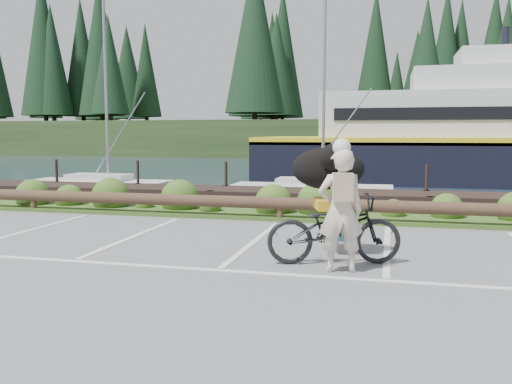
# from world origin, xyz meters

# --- Properties ---
(ground) EXTENTS (72.00, 72.00, 0.00)m
(ground) POSITION_xyz_m (0.00, 0.00, 0.00)
(ground) COLOR #5E5E61
(harbor_backdrop) EXTENTS (170.00, 160.00, 30.00)m
(harbor_backdrop) POSITION_xyz_m (0.39, 78.52, -0.00)
(harbor_backdrop) COLOR #19273C
(harbor_backdrop) RESTS_ON ground
(vegetation_strip) EXTENTS (34.00, 1.60, 0.10)m
(vegetation_strip) POSITION_xyz_m (0.00, 5.30, 0.05)
(vegetation_strip) COLOR #3D5B21
(vegetation_strip) RESTS_ON ground
(log_rail) EXTENTS (32.00, 0.30, 0.60)m
(log_rail) POSITION_xyz_m (0.00, 4.60, 0.00)
(log_rail) COLOR #443021
(log_rail) RESTS_ON ground
(bicycle) EXTENTS (2.36, 1.37, 1.17)m
(bicycle) POSITION_xyz_m (1.74, 0.50, 0.59)
(bicycle) COLOR black
(bicycle) RESTS_ON ground
(cyclist) EXTENTS (0.81, 0.64, 1.94)m
(cyclist) POSITION_xyz_m (1.88, 0.00, 0.97)
(cyclist) COLOR beige
(cyclist) RESTS_ON ground
(dog) EXTENTS (0.97, 1.42, 0.75)m
(dog) POSITION_xyz_m (1.54, 1.19, 1.55)
(dog) COLOR black
(dog) RESTS_ON bicycle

